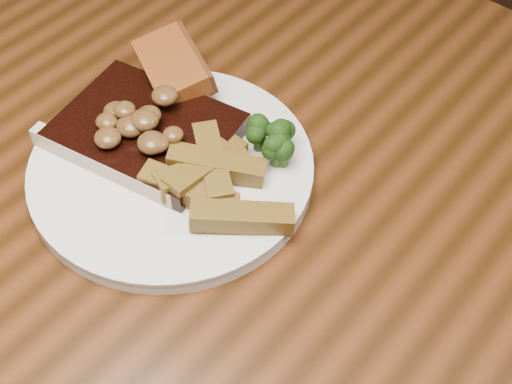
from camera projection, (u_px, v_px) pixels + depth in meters
dining_table at (238, 270)px, 0.73m from camera, size 1.60×0.90×0.75m
plate at (172, 170)px, 0.69m from camera, size 0.30×0.30×0.01m
steak at (147, 132)px, 0.69m from camera, size 0.18×0.15×0.02m
steak_bone at (104, 167)px, 0.67m from camera, size 0.16×0.04×0.02m
mushroom_pile at (140, 117)px, 0.67m from camera, size 0.08×0.08×0.03m
garlic_bread at (173, 80)px, 0.74m from camera, size 0.11×0.09×0.02m
potato_wedges at (219, 205)px, 0.64m from camera, size 0.12×0.12×0.02m
broccoli_cluster at (279, 141)px, 0.67m from camera, size 0.06×0.06×0.04m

